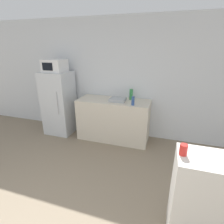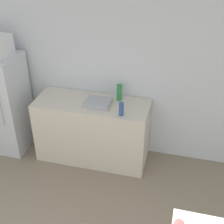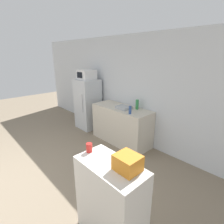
# 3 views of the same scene
# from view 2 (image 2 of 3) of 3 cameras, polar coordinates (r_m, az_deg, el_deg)

# --- Properties ---
(wall_back) EXTENTS (8.00, 0.06, 2.60)m
(wall_back) POSITION_cam_2_polar(r_m,az_deg,el_deg) (4.37, -4.38, 8.55)
(wall_back) COLOR silver
(wall_back) RESTS_ON ground_plane
(refrigerator) EXTENTS (0.63, 0.62, 1.47)m
(refrigerator) POSITION_cam_2_polar(r_m,az_deg,el_deg) (4.81, -19.31, 1.47)
(refrigerator) COLOR silver
(refrigerator) RESTS_ON ground_plane
(counter) EXTENTS (1.56, 0.62, 0.92)m
(counter) POSITION_cam_2_polar(r_m,az_deg,el_deg) (4.45, -3.56, -3.37)
(counter) COLOR beige
(counter) RESTS_ON ground_plane
(sink_basin) EXTENTS (0.33, 0.27, 0.06)m
(sink_basin) POSITION_cam_2_polar(r_m,az_deg,el_deg) (4.14, -2.58, 1.71)
(sink_basin) COLOR #9EA3A8
(sink_basin) RESTS_ON counter
(bottle_tall) EXTENTS (0.07, 0.07, 0.23)m
(bottle_tall) POSITION_cam_2_polar(r_m,az_deg,el_deg) (4.21, 1.35, 3.61)
(bottle_tall) COLOR #2D7F42
(bottle_tall) RESTS_ON counter
(bottle_short) EXTENTS (0.06, 0.06, 0.18)m
(bottle_short) POSITION_cam_2_polar(r_m,az_deg,el_deg) (3.88, 1.72, 0.54)
(bottle_short) COLOR #2D4C8C
(bottle_short) RESTS_ON counter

